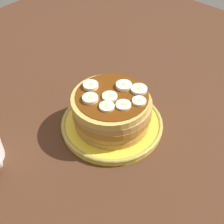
# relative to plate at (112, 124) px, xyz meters

# --- Properties ---
(ground_plane) EXTENTS (1.40, 1.40, 0.03)m
(ground_plane) POSITION_rel_plate_xyz_m (0.00, 0.00, -0.02)
(ground_plane) COLOR #422616
(plate) EXTENTS (0.23, 0.23, 0.02)m
(plate) POSITION_rel_plate_xyz_m (0.00, 0.00, 0.00)
(plate) COLOR yellow
(plate) RESTS_ON ground_plane
(pancake_stack) EXTENTS (0.18, 0.17, 0.08)m
(pancake_stack) POSITION_rel_plate_xyz_m (-0.00, -0.00, 0.04)
(pancake_stack) COLOR #AF7E30
(pancake_stack) RESTS_ON plate
(banana_slice_0) EXTENTS (0.03, 0.03, 0.01)m
(banana_slice_0) POSITION_rel_plate_xyz_m (-0.00, -0.01, 0.09)
(banana_slice_0) COLOR #F3E8C2
(banana_slice_0) RESTS_ON pancake_stack
(banana_slice_1) EXTENTS (0.03, 0.03, 0.01)m
(banana_slice_1) POSITION_rel_plate_xyz_m (0.05, 0.02, 0.09)
(banana_slice_1) COLOR #F8EAC3
(banana_slice_1) RESTS_ON pancake_stack
(banana_slice_2) EXTENTS (0.04, 0.04, 0.01)m
(banana_slice_2) POSITION_rel_plate_xyz_m (0.03, 0.05, 0.09)
(banana_slice_2) COLOR #F6E6BB
(banana_slice_2) RESTS_ON pancake_stack
(banana_slice_3) EXTENTS (0.03, 0.03, 0.01)m
(banana_slice_3) POSITION_rel_plate_xyz_m (-0.05, -0.01, 0.09)
(banana_slice_3) COLOR #F6E7B8
(banana_slice_3) RESTS_ON pancake_stack
(banana_slice_4) EXTENTS (0.03, 0.03, 0.01)m
(banana_slice_4) POSITION_rel_plate_xyz_m (0.04, -0.01, 0.09)
(banana_slice_4) COLOR #FAECBA
(banana_slice_4) RESTS_ON pancake_stack
(banana_slice_5) EXTENTS (0.03, 0.03, 0.01)m
(banana_slice_5) POSITION_rel_plate_xyz_m (0.02, -0.03, 0.09)
(banana_slice_5) COLOR #F9E4B6
(banana_slice_5) RESTS_ON pancake_stack
(banana_slice_6) EXTENTS (0.03, 0.03, 0.01)m
(banana_slice_6) POSITION_rel_plate_xyz_m (-0.02, -0.04, 0.09)
(banana_slice_6) COLOR #F2EDB9
(banana_slice_6) RESTS_ON pancake_stack
(banana_slice_7) EXTENTS (0.03, 0.03, 0.01)m
(banana_slice_7) POSITION_rel_plate_xyz_m (-0.00, 0.04, 0.09)
(banana_slice_7) COLOR #F8E8B9
(banana_slice_7) RESTS_ON pancake_stack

